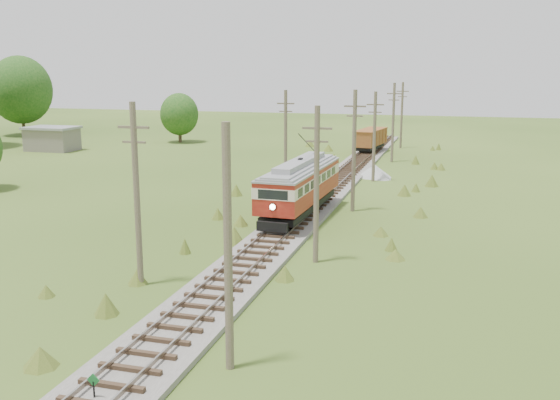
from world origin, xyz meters
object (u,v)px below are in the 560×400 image
(switch_marker, at_px, (94,386))
(streetcar, at_px, (300,183))
(gondola, at_px, (370,138))
(gravel_pile, at_px, (376,171))

(switch_marker, relative_size, streetcar, 0.09)
(streetcar, distance_m, gondola, 36.02)
(gondola, bearing_deg, switch_marker, -81.85)
(streetcar, bearing_deg, switch_marker, -88.23)
(gondola, bearing_deg, gravel_pile, -72.05)
(streetcar, xyz_separation_m, gravel_pile, (2.94, 18.65, -2.02))
(switch_marker, relative_size, gravel_pile, 0.29)
(streetcar, distance_m, gravel_pile, 18.99)
(switch_marker, distance_m, gravel_pile, 44.83)
(gondola, bearing_deg, streetcar, -81.67)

